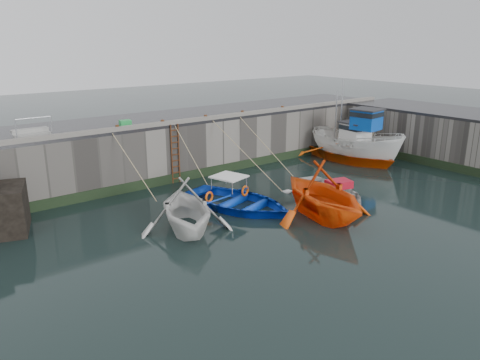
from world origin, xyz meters
TOP-DOWN VIEW (x-y plane):
  - ground at (0.00, 0.00)m, footprint 120.00×120.00m
  - quay_back at (0.00, 12.50)m, footprint 30.00×5.00m
  - quay_right at (14.50, 2.50)m, footprint 5.00×15.00m
  - road_back at (0.00, 12.50)m, footprint 30.00×5.00m
  - road_right at (14.50, 2.50)m, footprint 5.00×15.00m
  - kerb_back at (0.00, 10.15)m, footprint 30.00×0.30m
  - algae_back at (0.00, 9.96)m, footprint 30.00×0.08m
  - algae_right at (11.96, 2.50)m, footprint 0.08×15.00m
  - ladder at (-2.00, 9.91)m, footprint 0.51×0.08m
  - boat_near_white at (-4.98, 4.06)m, footprint 5.48×5.83m
  - boat_near_white_rope at (-4.98, 8.28)m, footprint 0.04×4.31m
  - boat_near_blue at (-1.77, 4.77)m, footprint 5.24×6.32m
  - boat_near_blue_rope at (-1.77, 8.63)m, footprint 0.04×3.77m
  - boat_near_blacktrim at (0.43, 1.63)m, footprint 5.63×6.18m
  - boat_near_blacktrim_rope at (0.43, 7.06)m, footprint 0.04×6.42m
  - boat_near_navy at (2.63, 3.16)m, footprint 4.87×5.89m
  - boat_near_navy_rope at (2.63, 7.83)m, footprint 0.04×5.06m
  - boat_far_white at (9.29, 6.88)m, footprint 3.26×6.70m
  - boat_far_orange at (9.50, 7.73)m, footprint 6.00×7.96m
  - fish_crate at (-4.14, 11.22)m, footprint 0.61×0.51m
  - railing at (-8.75, 11.25)m, footprint 1.60×1.05m
  - bollard_a at (-5.00, 10.25)m, footprint 0.18×0.18m
  - bollard_b at (-2.50, 10.25)m, footprint 0.18×0.18m
  - bollard_c at (0.20, 10.25)m, footprint 0.18×0.18m
  - bollard_d at (2.80, 10.25)m, footprint 0.18×0.18m
  - bollard_e at (6.00, 10.25)m, footprint 0.18×0.18m

SIDE VIEW (x-z plane):
  - ground at x=0.00m, z-range 0.00..0.00m
  - boat_near_white at x=-4.98m, z-range -1.22..1.22m
  - boat_near_white_rope at x=-4.98m, z-range -1.55..1.55m
  - boat_near_blue at x=-1.77m, z-range -0.57..0.57m
  - boat_near_blue_rope at x=-1.77m, z-range -1.55..1.55m
  - boat_near_blacktrim at x=0.43m, z-range -1.39..1.39m
  - boat_near_blacktrim_rope at x=0.43m, z-range -1.55..1.55m
  - boat_near_navy at x=2.63m, z-range -0.53..0.53m
  - boat_near_navy_rope at x=2.63m, z-range -1.55..1.55m
  - algae_back at x=0.00m, z-range 0.00..0.50m
  - algae_right at x=11.96m, z-range 0.00..0.50m
  - boat_far_orange at x=9.50m, z-range -1.77..2.79m
  - boat_far_white at x=9.29m, z-range -1.69..3.79m
  - quay_back at x=0.00m, z-range 0.00..3.00m
  - quay_right at x=14.50m, z-range 0.00..3.00m
  - ladder at x=-2.00m, z-range -0.01..3.19m
  - road_back at x=0.00m, z-range 3.00..3.16m
  - road_right at x=14.50m, z-range 3.00..3.16m
  - kerb_back at x=0.00m, z-range 3.16..3.36m
  - bollard_a at x=-5.00m, z-range 3.16..3.44m
  - bollard_b at x=-2.50m, z-range 3.16..3.44m
  - bollard_c at x=0.20m, z-range 3.16..3.44m
  - bollard_d at x=2.80m, z-range 3.16..3.44m
  - bollard_e at x=6.00m, z-range 3.16..3.44m
  - fish_crate at x=-4.14m, z-range 3.16..3.46m
  - railing at x=-8.75m, z-range 2.86..3.86m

